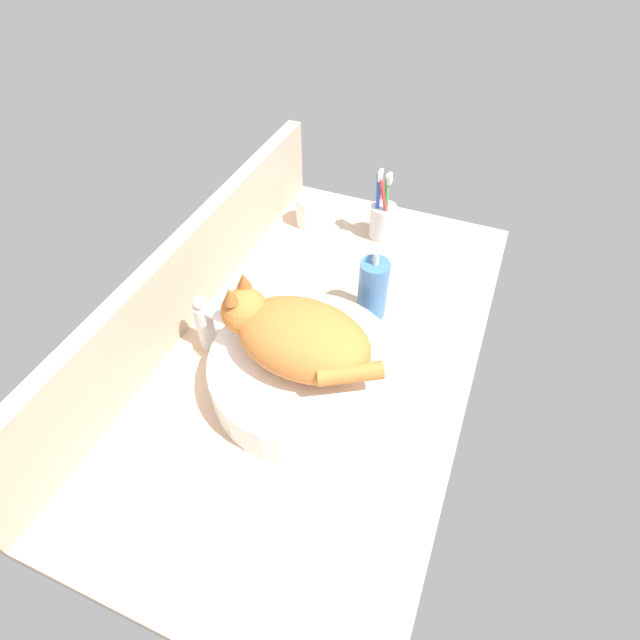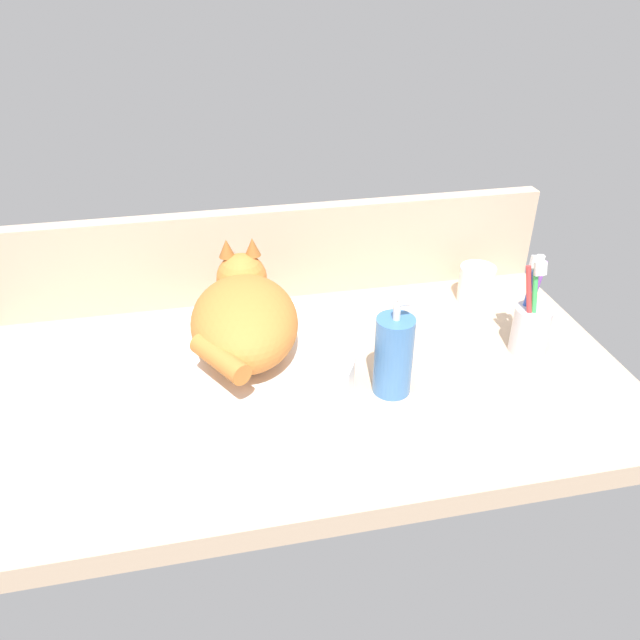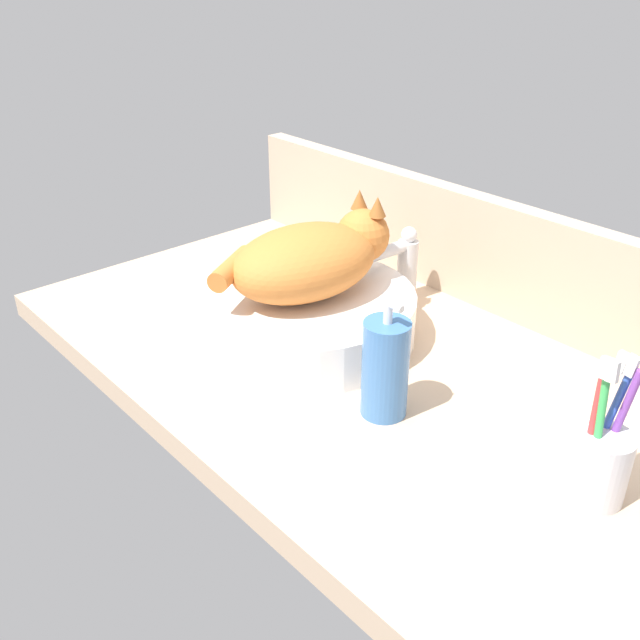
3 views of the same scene
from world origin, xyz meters
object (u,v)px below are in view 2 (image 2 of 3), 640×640
(toothbrush_cup, at_px, (530,326))
(water_glass, at_px, (476,286))
(faucet, at_px, (243,289))
(sink_basin, at_px, (248,368))
(cat, at_px, (244,315))
(soap_dispenser, at_px, (394,355))

(toothbrush_cup, relative_size, water_glass, 2.44)
(faucet, xyz_separation_m, toothbrush_cup, (0.50, -0.21, -0.02))
(sink_basin, height_order, toothbrush_cup, toothbrush_cup)
(toothbrush_cup, bearing_deg, sink_basin, -179.43)
(cat, bearing_deg, toothbrush_cup, -0.96)
(water_glass, bearing_deg, soap_dispenser, -135.55)
(soap_dispenser, xyz_separation_m, toothbrush_cup, (0.28, 0.06, -0.02))
(sink_basin, height_order, faucet, faucet)
(toothbrush_cup, bearing_deg, water_glass, 95.01)
(water_glass, bearing_deg, cat, -159.48)
(cat, xyz_separation_m, faucet, (0.02, 0.20, -0.06))
(cat, relative_size, water_glass, 4.19)
(faucet, bearing_deg, cat, -94.57)
(cat, relative_size, toothbrush_cup, 1.72)
(cat, bearing_deg, soap_dispenser, -17.09)
(faucet, distance_m, toothbrush_cup, 0.54)
(soap_dispenser, bearing_deg, toothbrush_cup, 12.74)
(cat, distance_m, water_glass, 0.54)
(toothbrush_cup, distance_m, water_glass, 0.20)
(sink_basin, bearing_deg, soap_dispenser, -13.95)
(soap_dispenser, distance_m, toothbrush_cup, 0.29)
(faucet, height_order, water_glass, faucet)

